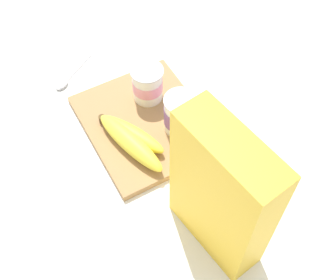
% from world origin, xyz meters
% --- Properties ---
extents(ground_plane, '(2.40, 2.40, 0.00)m').
position_xyz_m(ground_plane, '(0.00, 0.00, 0.00)').
color(ground_plane, white).
extents(cutting_board, '(0.29, 0.24, 0.02)m').
position_xyz_m(cutting_board, '(0.00, 0.00, 0.01)').
color(cutting_board, '#A37A4C').
rests_on(cutting_board, ground_plane).
extents(cereal_box, '(0.19, 0.09, 0.29)m').
position_xyz_m(cereal_box, '(0.28, -0.01, 0.15)').
color(cereal_box, yellow).
rests_on(cereal_box, ground_plane).
extents(yogurt_cup_front, '(0.07, 0.07, 0.08)m').
position_xyz_m(yogurt_cup_front, '(-0.06, 0.04, 0.06)').
color(yogurt_cup_front, white).
rests_on(yogurt_cup_front, cutting_board).
extents(yogurt_cup_back, '(0.07, 0.07, 0.09)m').
position_xyz_m(yogurt_cup_back, '(0.05, 0.06, 0.06)').
color(yogurt_cup_back, white).
rests_on(yogurt_cup_back, cutting_board).
extents(banana_bunch, '(0.19, 0.11, 0.04)m').
position_xyz_m(banana_bunch, '(0.04, -0.05, 0.03)').
color(banana_bunch, yellow).
rests_on(banana_bunch, cutting_board).
extents(spoon, '(0.08, 0.12, 0.01)m').
position_xyz_m(spoon, '(-0.21, -0.09, 0.01)').
color(spoon, silver).
rests_on(spoon, ground_plane).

